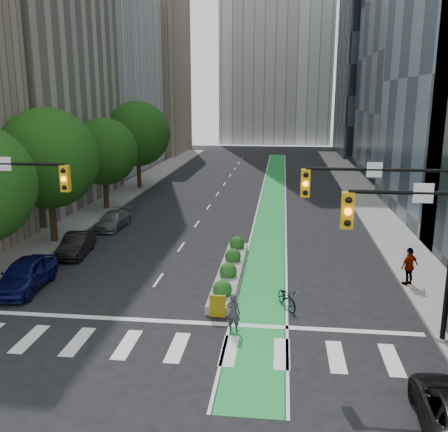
% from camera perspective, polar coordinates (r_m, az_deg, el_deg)
% --- Properties ---
extents(ground, '(160.00, 160.00, 0.00)m').
position_cam_1_polar(ground, '(20.79, -4.76, -13.45)').
color(ground, black).
rests_on(ground, ground).
extents(sidewalk_left, '(3.60, 90.00, 0.15)m').
position_cam_1_polar(sidewalk_left, '(46.83, -12.94, 1.65)').
color(sidewalk_left, gray).
rests_on(sidewalk_left, ground).
extents(sidewalk_right, '(3.60, 90.00, 0.15)m').
position_cam_1_polar(sidewalk_right, '(44.86, 16.80, 0.90)').
color(sidewalk_right, gray).
rests_on(sidewalk_right, ground).
extents(bike_lane_paint, '(2.20, 70.00, 0.01)m').
position_cam_1_polar(bike_lane_paint, '(49.06, 5.62, 2.38)').
color(bike_lane_paint, green).
rests_on(bike_lane_paint, ground).
extents(building_beige, '(14.00, 18.00, 30.00)m').
position_cam_1_polar(building_beige, '(48.74, -23.99, 18.98)').
color(building_beige, '#B7AD99').
rests_on(building_beige, ground).
extents(building_tan_far, '(14.00, 16.00, 26.00)m').
position_cam_1_polar(building_tan_far, '(87.53, -9.45, 15.66)').
color(building_tan_far, tan).
rests_on(building_tan_far, ground).
extents(building_dark_end, '(14.00, 18.00, 28.00)m').
position_cam_1_polar(building_dark_end, '(87.77, 18.02, 15.85)').
color(building_dark_end, black).
rests_on(building_dark_end, ground).
extents(tree_mid, '(6.40, 6.40, 8.78)m').
position_cam_1_polar(tree_mid, '(33.81, -19.46, 6.21)').
color(tree_mid, black).
rests_on(tree_mid, ground).
extents(tree_midfar, '(5.60, 5.60, 7.76)m').
position_cam_1_polar(tree_midfar, '(43.03, -13.59, 7.17)').
color(tree_midfar, black).
rests_on(tree_midfar, ground).
extents(tree_far, '(6.60, 6.60, 9.00)m').
position_cam_1_polar(tree_far, '(52.42, -9.87, 9.23)').
color(tree_far, black).
rests_on(tree_far, ground).
extents(signal_right, '(5.82, 0.51, 7.20)m').
position_cam_1_polar(signal_right, '(19.78, 20.70, -0.85)').
color(signal_right, black).
rests_on(signal_right, ground).
extents(median_planter, '(1.20, 10.26, 1.10)m').
position_cam_1_polar(median_planter, '(26.88, 0.72, -6.15)').
color(median_planter, gray).
rests_on(median_planter, ground).
extents(bicycle, '(1.33, 1.90, 0.95)m').
position_cam_1_polar(bicycle, '(23.21, 7.21, -9.25)').
color(bicycle, gray).
rests_on(bicycle, ground).
extents(cyclist, '(0.67, 0.53, 1.61)m').
position_cam_1_polar(cyclist, '(20.76, 1.08, -10.98)').
color(cyclist, '#322F38').
rests_on(cyclist, ground).
extents(parked_car_left_near, '(2.11, 4.74, 1.58)m').
position_cam_1_polar(parked_car_left_near, '(26.86, -21.78, -6.22)').
color(parked_car_left_near, '#0B1046').
rests_on(parked_car_left_near, ground).
extents(parked_car_left_mid, '(1.83, 4.14, 1.32)m').
position_cam_1_polar(parked_car_left_mid, '(31.64, -16.51, -3.13)').
color(parked_car_left_mid, black).
rests_on(parked_car_left_mid, ground).
extents(parked_car_left_far, '(1.87, 4.27, 1.22)m').
position_cam_1_polar(parked_car_left_far, '(37.41, -12.57, -0.44)').
color(parked_car_left_far, '#5B5C60').
rests_on(parked_car_left_far, ground).
extents(pedestrian_far, '(1.19, 1.06, 1.93)m').
position_cam_1_polar(pedestrian_far, '(26.80, 20.42, -5.40)').
color(pedestrian_far, gray).
rests_on(pedestrian_far, sidewalk_right).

